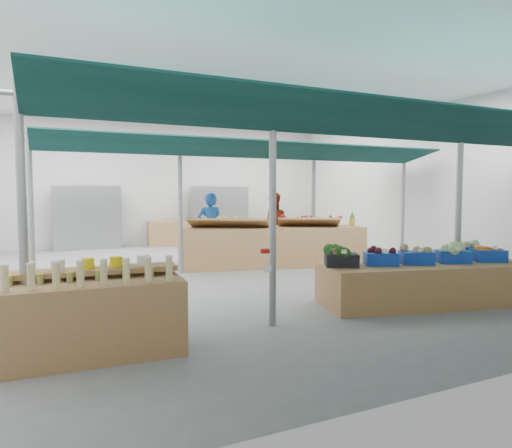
# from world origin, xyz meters

# --- Properties ---
(floor) EXTENTS (13.00, 13.00, 0.00)m
(floor) POSITION_xyz_m (0.00, 0.00, 0.00)
(floor) COLOR slate
(floor) RESTS_ON ground
(hall) EXTENTS (13.00, 13.00, 13.00)m
(hall) POSITION_xyz_m (0.00, 1.44, 2.65)
(hall) COLOR silver
(hall) RESTS_ON ground
(pole_grid) EXTENTS (10.00, 4.60, 3.00)m
(pole_grid) POSITION_xyz_m (0.75, -1.75, 1.81)
(pole_grid) COLOR gray
(pole_grid) RESTS_ON floor
(awnings) EXTENTS (9.50, 7.08, 0.30)m
(awnings) POSITION_xyz_m (0.75, -1.75, 2.78)
(awnings) COLOR #0B2F2D
(awnings) RESTS_ON pole_grid
(back_shelving_left) EXTENTS (2.00, 0.50, 2.00)m
(back_shelving_left) POSITION_xyz_m (-2.50, 6.00, 1.00)
(back_shelving_left) COLOR #B23F33
(back_shelving_left) RESTS_ON floor
(back_shelving_right) EXTENTS (2.00, 0.50, 2.00)m
(back_shelving_right) POSITION_xyz_m (2.00, 6.00, 1.00)
(back_shelving_right) COLOR #B23F33
(back_shelving_right) RESTS_ON floor
(bottle_shelf) EXTENTS (1.93, 1.23, 1.12)m
(bottle_shelf) POSITION_xyz_m (-3.30, -4.15, 0.46)
(bottle_shelf) COLOR #9C6744
(bottle_shelf) RESTS_ON floor
(veg_counter) EXTENTS (3.59, 1.90, 0.67)m
(veg_counter) POSITION_xyz_m (1.83, -3.98, 0.33)
(veg_counter) COLOR #9C6744
(veg_counter) RESTS_ON floor
(fruit_counter) EXTENTS (4.64, 2.18, 0.97)m
(fruit_counter) POSITION_xyz_m (1.27, 0.45, 0.48)
(fruit_counter) COLOR #9C6744
(fruit_counter) RESTS_ON floor
(far_counter) EXTENTS (4.71, 1.51, 0.83)m
(far_counter) POSITION_xyz_m (1.71, 5.70, 0.42)
(far_counter) COLOR #9C6744
(far_counter) RESTS_ON floor
(vendor_left) EXTENTS (0.75, 0.59, 1.81)m
(vendor_left) POSITION_xyz_m (0.07, 1.55, 0.90)
(vendor_left) COLOR #184B9E
(vendor_left) RESTS_ON floor
(vendor_right) EXTENTS (1.02, 0.88, 1.81)m
(vendor_right) POSITION_xyz_m (1.87, 1.55, 0.90)
(vendor_right) COLOR #992C12
(vendor_right) RESTS_ON floor
(crate_broccoli) EXTENTS (0.60, 0.54, 0.35)m
(crate_broccoli) POSITION_xyz_m (0.40, -3.64, 0.82)
(crate_broccoli) COLOR black
(crate_broccoli) RESTS_ON veg_counter
(crate_beets) EXTENTS (0.60, 0.54, 0.29)m
(crate_beets) POSITION_xyz_m (1.04, -3.80, 0.80)
(crate_beets) COLOR #0F3AAC
(crate_beets) RESTS_ON veg_counter
(crate_celeriac) EXTENTS (0.60, 0.54, 0.31)m
(crate_celeriac) POSITION_xyz_m (1.64, -3.94, 0.81)
(crate_celeriac) COLOR #0F3AAC
(crate_celeriac) RESTS_ON veg_counter
(crate_cabbage) EXTENTS (0.60, 0.54, 0.35)m
(crate_cabbage) POSITION_xyz_m (2.29, -4.09, 0.82)
(crate_cabbage) COLOR #0F3AAC
(crate_cabbage) RESTS_ON veg_counter
(crate_carrots) EXTENTS (0.60, 0.54, 0.29)m
(crate_carrots) POSITION_xyz_m (2.94, -4.25, 0.78)
(crate_carrots) COLOR #0F3AAC
(crate_carrots) RESTS_ON veg_counter
(sparrow) EXTENTS (0.12, 0.09, 0.11)m
(sparrow) POSITION_xyz_m (0.22, -3.72, 0.91)
(sparrow) COLOR brown
(sparrow) RESTS_ON crate_broccoli
(pole_ribbon) EXTENTS (0.12, 0.12, 0.28)m
(pole_ribbon) POSITION_xyz_m (-1.34, -4.47, 1.08)
(pole_ribbon) COLOR #AB100B
(pole_ribbon) RESTS_ON pole_grid
(apple_heap_yellow) EXTENTS (2.00, 1.54, 0.27)m
(apple_heap_yellow) POSITION_xyz_m (0.20, 0.62, 1.13)
(apple_heap_yellow) COLOR #997247
(apple_heap_yellow) RESTS_ON fruit_counter
(apple_heap_red) EXTENTS (1.65, 1.34, 0.27)m
(apple_heap_red) POSITION_xyz_m (2.13, 0.12, 1.13)
(apple_heap_red) COLOR #997247
(apple_heap_red) RESTS_ON fruit_counter
(pineapple) EXTENTS (0.14, 0.14, 0.39)m
(pineapple) POSITION_xyz_m (3.22, -0.17, 1.15)
(pineapple) COLOR #8C6019
(pineapple) RESTS_ON fruit_counter
(crate_extra) EXTENTS (0.60, 0.53, 0.32)m
(crate_extra) POSITION_xyz_m (3.04, -3.83, 0.81)
(crate_extra) COLOR #0F3AAC
(crate_extra) RESTS_ON veg_counter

